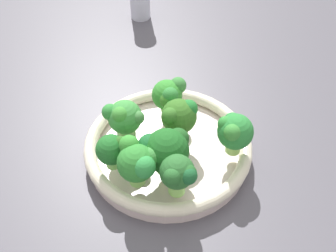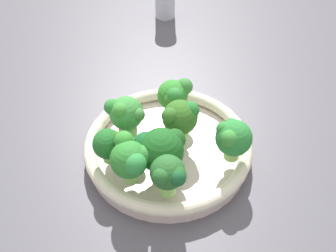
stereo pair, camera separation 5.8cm
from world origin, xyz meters
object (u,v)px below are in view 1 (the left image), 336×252
object	(u,v)px
broccoli_floret_5	(113,149)
broccoli_floret_7	(234,131)
bowl	(168,148)
broccoli_floret_3	(169,95)
broccoli_floret_6	(165,150)
broccoli_floret_4	(124,118)
broccoli_floret_0	(179,116)
broccoli_floret_1	(178,174)
broccoli_floret_2	(138,162)

from	to	relation	value
broccoli_floret_5	broccoli_floret_7	size ratio (longest dim) A/B	0.83
bowl	broccoli_floret_5	bearing A→B (deg)	-168.49
broccoli_floret_3	broccoli_floret_6	size ratio (longest dim) A/B	0.79
bowl	broccoli_floret_5	world-z (taller)	broccoli_floret_5
broccoli_floret_5	broccoli_floret_7	world-z (taller)	broccoli_floret_7
broccoli_floret_4	broccoli_floret_6	distance (cm)	8.09
bowl	broccoli_floret_0	xyz separation A→B (cm)	(1.84, 0.56, 5.47)
broccoli_floret_7	broccoli_floret_5	bearing A→B (deg)	168.94
broccoli_floret_7	broccoli_floret_6	bearing A→B (deg)	178.65
broccoli_floret_5	broccoli_floret_7	distance (cm)	16.48
bowl	broccoli_floret_4	distance (cm)	8.30
bowl	broccoli_floret_1	distance (cm)	10.93
broccoli_floret_1	broccoli_floret_4	world-z (taller)	broccoli_floret_4
broccoli_floret_0	broccoli_floret_1	xyz separation A→B (cm)	(-3.86, -9.73, 0.12)
broccoli_floret_5	broccoli_floret_6	size ratio (longest dim) A/B	0.75
broccoli_floret_3	broccoli_floret_5	xyz separation A→B (cm)	(-10.62, -7.49, -0.16)
broccoli_floret_1	broccoli_floret_6	size ratio (longest dim) A/B	0.88
broccoli_floret_2	broccoli_floret_4	xyz separation A→B (cm)	(0.62, 8.28, -0.01)
broccoli_floret_2	broccoli_floret_6	xyz separation A→B (cm)	(4.05, 0.96, -0.27)
bowl	broccoli_floret_6	distance (cm)	7.36
bowl	broccoli_floret_3	distance (cm)	7.97
broccoli_floret_5	broccoli_floret_6	distance (cm)	6.95
broccoli_floret_3	broccoli_floret_2	bearing A→B (deg)	-126.38
broccoli_floret_5	broccoli_floret_6	bearing A→B (deg)	-24.95
broccoli_floret_3	broccoli_floret_7	world-z (taller)	broccoli_floret_7
broccoli_floret_6	broccoli_floret_2	bearing A→B (deg)	-166.66
broccoli_floret_4	broccoli_floret_7	size ratio (longest dim) A/B	1.03
broccoli_floret_3	broccoli_floret_4	size ratio (longest dim) A/B	0.86
bowl	broccoli_floret_5	size ratio (longest dim) A/B	4.66
broccoli_floret_2	broccoli_floret_5	size ratio (longest dim) A/B	1.23
broccoli_floret_4	broccoli_floret_5	xyz separation A→B (cm)	(-2.86, -4.40, -0.73)
broccoli_floret_4	broccoli_floret_1	bearing A→B (deg)	-73.59
broccoli_floret_4	bowl	bearing A→B (deg)	-26.04
broccoli_floret_6	broccoli_floret_4	bearing A→B (deg)	115.07
broccoli_floret_0	broccoli_floret_6	size ratio (longest dim) A/B	0.90
broccoli_floret_4	broccoli_floret_6	size ratio (longest dim) A/B	0.92
bowl	broccoli_floret_0	size ratio (longest dim) A/B	3.87
broccoli_floret_0	broccoli_floret_7	world-z (taller)	same
broccoli_floret_0	broccoli_floret_5	world-z (taller)	broccoli_floret_0
broccoli_floret_2	broccoli_floret_5	distance (cm)	4.55
bowl	broccoli_floret_7	size ratio (longest dim) A/B	3.89
broccoli_floret_0	broccoli_floret_7	bearing A→B (deg)	-42.39
broccoli_floret_1	broccoli_floret_4	xyz separation A→B (cm)	(-3.49, 11.86, -0.00)
broccoli_floret_3	broccoli_floret_5	world-z (taller)	broccoli_floret_3
broccoli_floret_0	broccoli_floret_1	world-z (taller)	broccoli_floret_0
broccoli_floret_2	broccoli_floret_7	world-z (taller)	broccoli_floret_2
broccoli_floret_4	broccoli_floret_6	world-z (taller)	broccoli_floret_6
broccoli_floret_3	broccoli_floret_6	world-z (taller)	broccoli_floret_6
bowl	broccoli_floret_5	distance (cm)	9.83
broccoli_floret_3	broccoli_floret_7	distance (cm)	12.01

